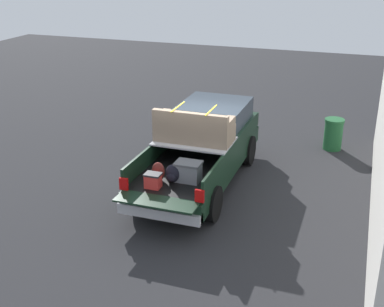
# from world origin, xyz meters

# --- Properties ---
(ground_plane) EXTENTS (40.00, 40.00, 0.00)m
(ground_plane) POSITION_xyz_m (0.00, 0.00, 0.00)
(ground_plane) COLOR #262628
(pickup_truck) EXTENTS (6.05, 2.06, 2.23)m
(pickup_truck) POSITION_xyz_m (0.38, -0.00, 0.98)
(pickup_truck) COLOR black
(pickup_truck) RESTS_ON ground_plane
(trash_can) EXTENTS (0.60, 0.60, 0.98)m
(trash_can) POSITION_xyz_m (3.78, -3.10, 0.50)
(trash_can) COLOR #1E592D
(trash_can) RESTS_ON ground_plane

